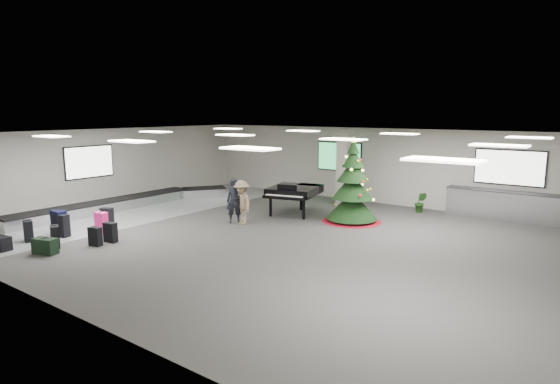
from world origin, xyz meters
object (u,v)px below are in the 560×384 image
Objects in this scene: service_counter at (504,206)px; potted_plant_left at (421,202)px; christmas_tree at (352,193)px; traveler_b at (242,202)px; baggage_carousel at (128,203)px; grand_piano at (294,191)px; traveler_a at (235,201)px; pink_suitcase at (101,222)px.

potted_plant_left is (-2.90, -0.49, -0.14)m from service_counter.
traveler_b is at bearing -138.08° from christmas_tree.
baggage_carousel is 3.87× the size of grand_piano.
christmas_tree is at bearing -9.20° from grand_piano.
traveler_b is at bearing -116.34° from grand_piano.
traveler_a is at bearing 7.11° from baggage_carousel.
pink_suitcase is at bearing -134.20° from grand_piano.
christmas_tree is 3.35m from potted_plant_left.
pink_suitcase is 0.44× the size of traveler_b.
christmas_tree reaches higher than traveler_a.
grand_piano is 2.48m from traveler_b.
service_counter is 7.67m from grand_piano.
service_counter is at bearing -3.32° from traveler_a.
pink_suitcase is at bearing -136.66° from service_counter.
baggage_carousel is 14.50m from service_counter.
traveler_a reaches higher than pink_suitcase.
traveler_a is at bearing -140.91° from christmas_tree.
potted_plant_left is at bearing 72.47° from traveler_b.
grand_piano is at bearing -151.55° from service_counter.
baggage_carousel is at bearing -152.33° from service_counter.
christmas_tree reaches higher than service_counter.
traveler_b is at bearing 6.81° from baggage_carousel.
pink_suitcase is 0.23× the size of christmas_tree.
traveler_b is (5.58, 0.67, 0.56)m from baggage_carousel.
grand_piano is (-6.74, -3.65, 0.34)m from service_counter.
traveler_b reaches higher than potted_plant_left.
potted_plant_left is (3.83, 3.16, -0.48)m from grand_piano.
traveler_b is at bearing -40.08° from traveler_a.
baggage_carousel is 6.87m from grand_piano.
traveler_a is 0.32m from traveler_b.
grand_piano is (3.48, 5.99, 0.55)m from pink_suitcase.
christmas_tree is 1.97× the size of traveler_b.
potted_plant_left is at bearing -170.39° from service_counter.
pink_suitcase is at bearing -168.48° from traveler_a.
traveler_a reaches higher than baggage_carousel.
baggage_carousel is at bearing -158.85° from christmas_tree.
pink_suitcase is (2.63, -2.91, 0.12)m from baggage_carousel.
service_counter is 1.61× the size of grand_piano.
baggage_carousel is at bearing -152.69° from traveler_b.
grand_piano is at bearing 28.75° from traveler_a.
traveler_a is (5.26, 0.66, 0.58)m from baggage_carousel.
pink_suitcase is at bearing -128.63° from potted_plant_left.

